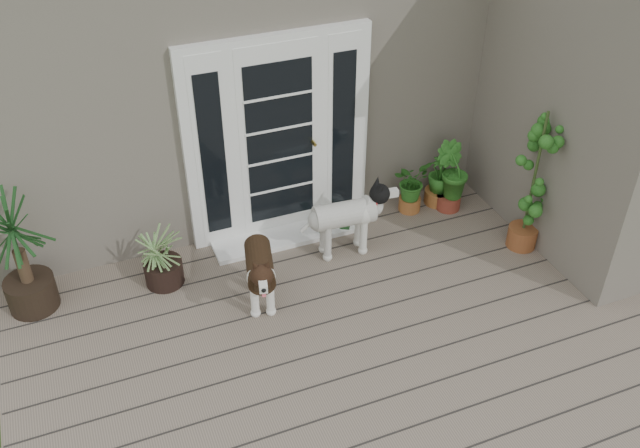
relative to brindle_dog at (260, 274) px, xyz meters
name	(u,v)px	position (x,y,z in m)	size (l,w,h in m)	color
deck	(390,368)	(0.77, -1.15, -0.39)	(6.20, 4.60, 0.12)	#6B5B4C
house_main	(237,31)	(0.77, 3.10, 1.10)	(7.40, 4.00, 3.10)	#665E54
house_wing	(615,100)	(3.67, -0.05, 1.10)	(1.60, 2.40, 3.10)	#665E54
door_unit	(278,139)	(0.57, 1.05, 0.75)	(1.90, 0.14, 2.15)	white
door_step	(288,235)	(0.57, 0.85, -0.30)	(1.60, 0.40, 0.05)	white
brindle_dog	(260,274)	(0.00, 0.00, 0.00)	(0.34, 0.79, 0.66)	#352213
white_dog	(344,224)	(1.01, 0.41, 0.01)	(0.35, 0.82, 0.69)	white
spider_plant	(161,255)	(-0.78, 0.62, 0.00)	(0.62, 0.62, 0.66)	#8DAE6B
yucca	(19,254)	(-1.98, 0.73, 0.29)	(0.85, 0.85, 1.24)	black
herb_a	(411,191)	(1.99, 0.83, -0.08)	(0.40, 0.40, 0.51)	#1A5B1E
herb_b	(450,186)	(2.41, 0.70, -0.04)	(0.39, 0.39, 0.59)	#245017
herb_c	(439,184)	(2.36, 0.84, -0.09)	(0.31, 0.31, 0.49)	#1D641C
sapling	(534,180)	(2.76, -0.18, 0.47)	(0.47, 0.47, 1.60)	#1F611B
clog_left	(321,229)	(0.92, 0.80, -0.29)	(0.12, 0.27, 0.08)	#143419
clog_right	(346,222)	(1.21, 0.81, -0.28)	(0.14, 0.31, 0.09)	#163816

